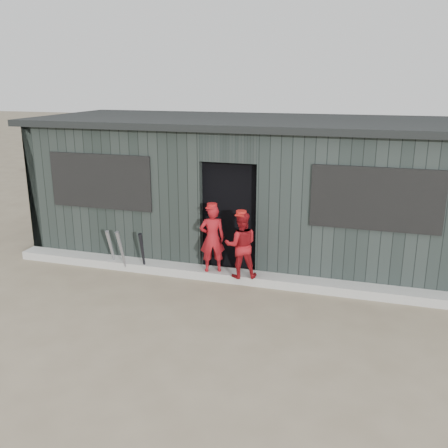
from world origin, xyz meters
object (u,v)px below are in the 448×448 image
(bat_right, at_px, (143,253))
(player_red_right, at_px, (241,245))
(bat_mid, at_px, (122,252))
(player_red_left, at_px, (212,238))
(player_grey_back, at_px, (244,233))
(bat_left, at_px, (111,249))
(dugout, at_px, (249,187))

(bat_right, distance_m, player_red_right, 1.83)
(bat_mid, distance_m, player_red_left, 1.66)
(bat_right, height_order, player_red_right, player_red_right)
(player_red_right, relative_size, player_grey_back, 0.81)
(bat_left, bearing_deg, bat_right, -1.28)
(bat_mid, distance_m, player_red_right, 2.17)
(bat_left, xyz_separation_m, player_grey_back, (2.29, 0.69, 0.31))
(bat_left, bearing_deg, dugout, 41.13)
(player_red_left, relative_size, dugout, 0.14)
(bat_mid, bearing_deg, player_grey_back, 21.84)
(bat_left, relative_size, player_red_right, 0.71)
(bat_left, distance_m, dugout, 2.92)
(player_grey_back, height_order, dugout, dugout)
(bat_left, xyz_separation_m, bat_mid, (0.27, -0.12, 0.02))
(bat_right, bearing_deg, player_red_left, 4.72)
(bat_right, distance_m, player_red_left, 1.32)
(player_grey_back, bearing_deg, bat_mid, 39.46)
(bat_right, height_order, dugout, dugout)
(player_red_right, bearing_deg, bat_right, -18.56)
(bat_mid, distance_m, dugout, 2.80)
(bat_left, distance_m, bat_mid, 0.30)
(player_red_left, bearing_deg, player_red_right, 145.37)
(bat_right, xyz_separation_m, dugout, (1.46, 1.84, 0.91))
(player_grey_back, bearing_deg, player_red_left, 74.07)
(dugout, bearing_deg, player_grey_back, -80.14)
(player_grey_back, relative_size, dugout, 0.17)
(bat_left, distance_m, player_red_right, 2.45)
(player_red_right, distance_m, player_grey_back, 0.73)
(player_red_right, bearing_deg, bat_mid, -15.74)
(bat_mid, xyz_separation_m, dugout, (1.81, 1.94, 0.88))
(bat_right, bearing_deg, bat_mid, -163.62)
(bat_mid, distance_m, bat_right, 0.37)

